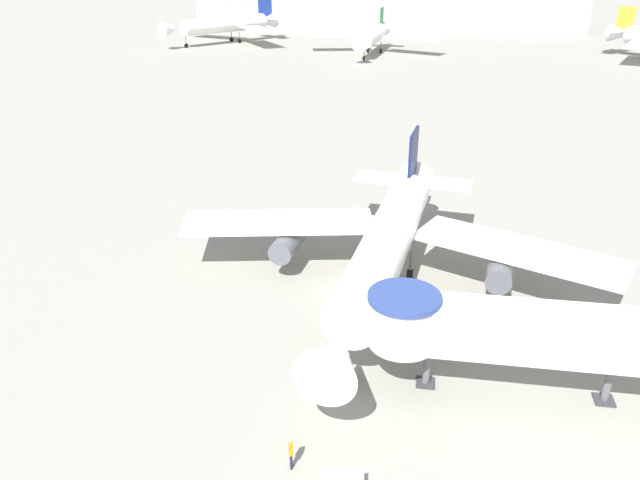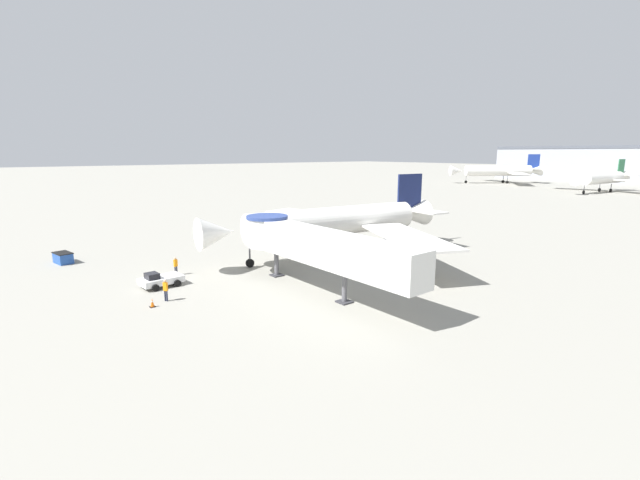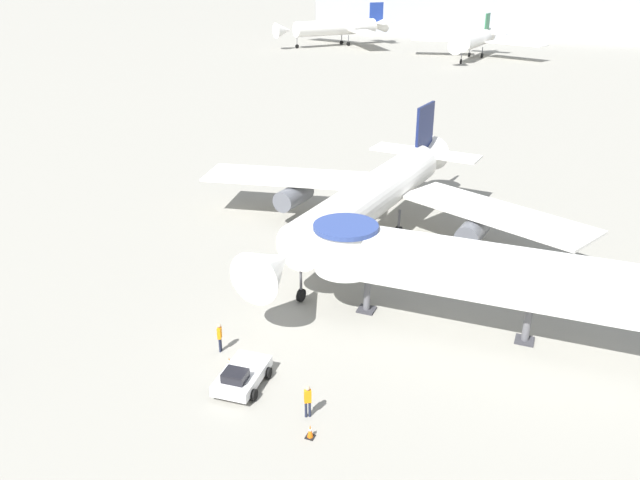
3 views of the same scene
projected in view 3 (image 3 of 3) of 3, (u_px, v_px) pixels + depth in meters
name	position (u px, v px, depth m)	size (l,w,h in m)	color
ground_plane	(344.00, 242.00, 50.72)	(800.00, 800.00, 0.00)	gray
main_airplane	(374.00, 196.00, 49.31)	(33.78, 30.64, 9.21)	white
jet_bridge	(458.00, 267.00, 37.03)	(21.09, 4.09, 5.81)	silver
pushback_tug_white	(241.00, 376.00, 33.00)	(2.59, 3.78, 1.39)	silver
traffic_cone_near_nose	(229.00, 362.00, 34.75)	(0.35, 0.35, 0.59)	black
traffic_cone_apron_front	(310.00, 431.00, 29.47)	(0.43, 0.43, 0.71)	black
traffic_cone_starboard_wing	(541.00, 275.00, 44.59)	(0.39, 0.39, 0.65)	black
ground_crew_marshaller	(308.00, 399.00, 30.55)	(0.41, 0.36, 1.83)	#1E2338
ground_crew_wing_walker	(220.00, 335.00, 35.85)	(0.29, 0.39, 1.82)	#1E2338
background_jet_blue_tail	(338.00, 28.00, 176.64)	(31.91, 32.53, 11.32)	white
background_jet_green_tail	(475.00, 40.00, 151.73)	(33.99, 30.30, 9.91)	white
terminal_building	(503.00, 12.00, 199.70)	(121.66, 20.94, 14.78)	#999EA8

